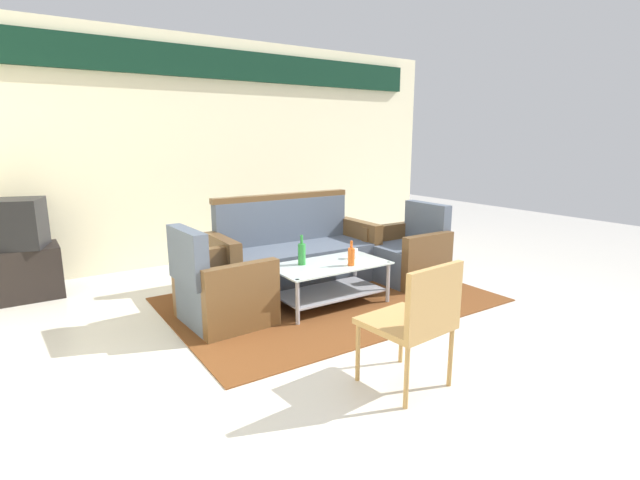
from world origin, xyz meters
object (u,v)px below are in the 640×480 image
object	(u,v)px
bottle_green	(302,253)
armchair_right	(408,256)
bottle_orange	(351,256)
wicker_chair	(417,316)
coffee_table	(329,278)
cup	(354,253)
tv_stand	(15,274)
television	(8,224)
couch	(295,256)
armchair_left	(221,291)

from	to	relation	value
bottle_green	armchair_right	bearing A→B (deg)	1.84
bottle_orange	wicker_chair	size ratio (longest dim) A/B	0.28
coffee_table	cup	world-z (taller)	cup
bottle_orange	tv_stand	distance (m)	3.33
bottle_green	wicker_chair	xyz separation A→B (m)	(-0.19, -1.69, -0.02)
bottle_orange	coffee_table	bearing A→B (deg)	131.54
coffee_table	wicker_chair	distance (m)	1.64
coffee_table	tv_stand	bearing A→B (deg)	143.17
bottle_orange	cup	world-z (taller)	bottle_orange
coffee_table	television	bearing A→B (deg)	143.13
tv_stand	television	xyz separation A→B (m)	(0.00, 0.00, 0.50)
armchair_right	bottle_green	world-z (taller)	armchair_right
couch	cup	size ratio (longest dim) A/B	18.12
couch	bottle_orange	size ratio (longest dim) A/B	7.70
armchair_right	bottle_green	bearing A→B (deg)	91.87
armchair_right	bottle_orange	bearing A→B (deg)	107.26
bottle_green	television	size ratio (longest dim) A/B	0.40
tv_stand	coffee_table	bearing A→B (deg)	-36.83
couch	bottle_green	distance (m)	0.72
cup	television	world-z (taller)	television
cup	tv_stand	bearing A→B (deg)	146.86
bottle_orange	tv_stand	bearing A→B (deg)	142.45
armchair_right	coffee_table	world-z (taller)	armchair_right
armchair_left	armchair_right	size ratio (longest dim) A/B	1.00
bottle_green	armchair_left	bearing A→B (deg)	176.89
bottle_green	tv_stand	xyz separation A→B (m)	(-2.26, 1.74, -0.26)
bottle_green	bottle_orange	bearing A→B (deg)	-37.21
armchair_right	coffee_table	distance (m)	1.20
couch	tv_stand	distance (m)	2.79
couch	bottle_green	bearing A→B (deg)	66.05
bottle_green	television	bearing A→B (deg)	142.35
bottle_orange	tv_stand	xyz separation A→B (m)	(-2.63, 2.02, -0.24)
coffee_table	bottle_green	distance (m)	0.36
armchair_left	armchair_right	world-z (taller)	same
coffee_table	bottle_orange	xyz separation A→B (m)	(0.14, -0.16, 0.23)
couch	bottle_orange	bearing A→B (deg)	95.72
television	wicker_chair	xyz separation A→B (m)	(2.07, -3.43, -0.27)
cup	television	bearing A→B (deg)	146.82
couch	television	distance (m)	2.82
television	cup	bearing A→B (deg)	163.61
armchair_left	coffee_table	xyz separation A→B (m)	(1.03, -0.17, -0.02)
armchair_left	armchair_right	xyz separation A→B (m)	(2.21, 0.00, 0.00)
couch	tv_stand	bearing A→B (deg)	-22.50
television	tv_stand	bearing A→B (deg)	90.00
couch	cup	world-z (taller)	couch
coffee_table	bottle_green	xyz separation A→B (m)	(-0.23, 0.12, 0.25)
armchair_right	cup	world-z (taller)	armchair_right
couch	armchair_right	bearing A→B (deg)	153.52
couch	bottle_orange	distance (m)	0.93
coffee_table	tv_stand	size ratio (longest dim) A/B	1.38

